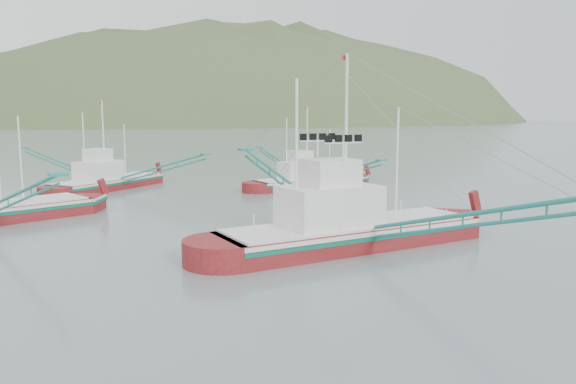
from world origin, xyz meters
TOP-DOWN VIEW (x-y plane):
  - ground at (0.00, 0.00)m, footprint 1200.00×1200.00m
  - main_boat at (2.26, 2.58)m, footprint 17.48×31.22m
  - bg_boat_right at (16.11, 26.78)m, footprint 13.22×23.80m
  - bg_boat_far at (-2.97, 37.88)m, footprint 17.56×23.31m
  - headland_right at (240.00, 430.00)m, footprint 684.00×432.00m

SIDE VIEW (x-z plane):
  - ground at x=0.00m, z-range 0.00..0.00m
  - headland_right at x=240.00m, z-range -153.00..153.00m
  - bg_boat_right at x=16.11m, z-range -3.49..6.13m
  - main_boat at x=2.26m, z-range -4.51..8.13m
  - bg_boat_far at x=-2.97m, z-range -2.99..7.35m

